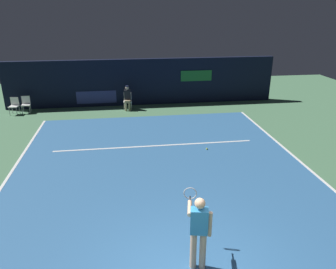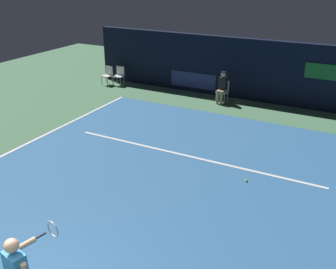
% 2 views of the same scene
% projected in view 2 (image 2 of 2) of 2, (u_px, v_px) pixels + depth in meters
% --- Properties ---
extents(ground_plane, '(30.56, 30.56, 0.00)m').
position_uv_depth(ground_plane, '(156.00, 189.00, 10.11)').
color(ground_plane, '#4C7A56').
extents(court_surface, '(10.28, 12.00, 0.01)m').
position_uv_depth(court_surface, '(156.00, 189.00, 10.10)').
color(court_surface, '#336699').
rests_on(court_surface, ground).
extents(line_sideline_right, '(0.10, 12.00, 0.01)m').
position_uv_depth(line_sideline_right, '(16.00, 149.00, 12.27)').
color(line_sideline_right, white).
rests_on(line_sideline_right, court_surface).
extents(line_service, '(8.02, 0.10, 0.01)m').
position_uv_depth(line_service, '(189.00, 156.00, 11.80)').
color(line_service, white).
rests_on(line_service, court_surface).
extents(back_wall, '(15.19, 0.33, 2.60)m').
position_uv_depth(back_wall, '(252.00, 70.00, 16.38)').
color(back_wall, black).
rests_on(back_wall, ground).
extents(line_judge_on_chair, '(0.47, 0.55, 1.32)m').
position_uv_depth(line_judge_on_chair, '(222.00, 87.00, 16.22)').
color(line_judge_on_chair, white).
rests_on(line_judge_on_chair, ground).
extents(courtside_chair_near, '(0.47, 0.45, 0.88)m').
position_uv_depth(courtside_chair_near, '(119.00, 75.00, 18.76)').
color(courtside_chair_near, white).
rests_on(courtside_chair_near, ground).
extents(courtside_chair_far, '(0.49, 0.47, 0.88)m').
position_uv_depth(courtside_chair_far, '(108.00, 74.00, 18.81)').
color(courtside_chair_far, white).
rests_on(courtside_chair_far, ground).
extents(tennis_ball, '(0.07, 0.07, 0.07)m').
position_uv_depth(tennis_ball, '(246.00, 181.00, 10.41)').
color(tennis_ball, '#CCE033').
rests_on(tennis_ball, court_surface).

